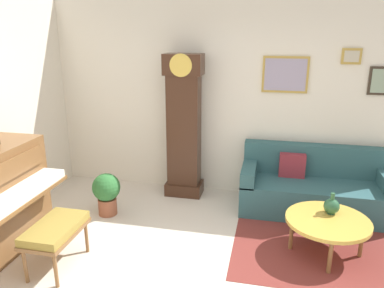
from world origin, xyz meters
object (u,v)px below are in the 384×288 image
(piano_bench, at_px, (55,231))
(green_jug, at_px, (332,206))
(potted_plant, at_px, (107,191))
(couch, at_px, (314,188))
(coffee_table, at_px, (328,222))
(grandfather_clock, at_px, (184,130))

(piano_bench, height_order, green_jug, green_jug)
(piano_bench, distance_m, potted_plant, 1.16)
(couch, height_order, green_jug, couch)
(coffee_table, bearing_deg, couch, 92.56)
(green_jug, bearing_deg, piano_bench, -160.33)
(coffee_table, distance_m, green_jug, 0.19)
(grandfather_clock, relative_size, green_jug, 8.46)
(green_jug, bearing_deg, potted_plant, 176.12)
(piano_bench, xyz_separation_m, green_jug, (2.73, 0.98, 0.09))
(couch, bearing_deg, potted_plant, -165.00)
(potted_plant, bearing_deg, coffee_table, -6.97)
(piano_bench, height_order, coffee_table, piano_bench)
(piano_bench, height_order, potted_plant, potted_plant)
(couch, relative_size, green_jug, 7.92)
(grandfather_clock, xyz_separation_m, couch, (1.80, -0.13, -0.65))
(couch, bearing_deg, coffee_table, -87.44)
(potted_plant, bearing_deg, green_jug, -3.88)
(piano_bench, xyz_separation_m, potted_plant, (0.01, 1.16, -0.08))
(couch, xyz_separation_m, potted_plant, (-2.63, -0.71, 0.01))
(grandfather_clock, bearing_deg, green_jug, -28.41)
(grandfather_clock, relative_size, couch, 1.07)
(green_jug, bearing_deg, couch, 95.84)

